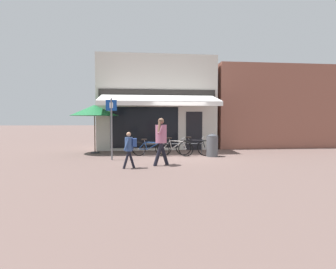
# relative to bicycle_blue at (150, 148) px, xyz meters

# --- Properties ---
(ground_plane) EXTENTS (160.00, 160.00, 0.00)m
(ground_plane) POSITION_rel_bicycle_blue_xyz_m (1.41, -0.22, -0.35)
(ground_plane) COLOR brown
(shop_front) EXTENTS (6.59, 4.98, 5.21)m
(shop_front) POSITION_rel_bicycle_blue_xyz_m (0.52, 3.79, 2.25)
(shop_front) COLOR beige
(shop_front) RESTS_ON ground_plane
(neighbour_building) EXTENTS (7.55, 4.00, 4.86)m
(neighbour_building) POSITION_rel_bicycle_blue_xyz_m (7.79, 4.31, 2.08)
(neighbour_building) COLOR #8E5647
(neighbour_building) RESTS_ON ground_plane
(bike_rack_rail) EXTENTS (2.77, 0.04, 0.57)m
(bike_rack_rail) POSITION_rel_bicycle_blue_xyz_m (1.05, 0.09, 0.11)
(bike_rack_rail) COLOR #47494F
(bike_rack_rail) RESTS_ON ground_plane
(bicycle_blue) EXTENTS (1.73, 0.73, 0.82)m
(bicycle_blue) POSITION_rel_bicycle_blue_xyz_m (0.00, 0.00, 0.00)
(bicycle_blue) COLOR black
(bicycle_blue) RESTS_ON ground_plane
(bicycle_silver) EXTENTS (1.61, 0.87, 0.85)m
(bicycle_silver) POSITION_rel_bicycle_blue_xyz_m (1.11, -0.04, 0.03)
(bicycle_silver) COLOR black
(bicycle_silver) RESTS_ON ground_plane
(bicycle_black) EXTENTS (1.69, 0.83, 0.90)m
(bicycle_black) POSITION_rel_bicycle_blue_xyz_m (2.00, -0.05, 0.04)
(bicycle_black) COLOR black
(bicycle_black) RESTS_ON ground_plane
(pedestrian_adult) EXTENTS (0.59, 0.69, 1.73)m
(pedestrian_adult) POSITION_rel_bicycle_blue_xyz_m (0.29, -2.45, 0.69)
(pedestrian_adult) COLOR black
(pedestrian_adult) RESTS_ON ground_plane
(pedestrian_child) EXTENTS (0.48, 0.43, 1.24)m
(pedestrian_child) POSITION_rel_bicycle_blue_xyz_m (-0.81, -2.92, 0.42)
(pedestrian_child) COLOR black
(pedestrian_child) RESTS_ON ground_plane
(litter_bin) EXTENTS (0.52, 0.52, 1.04)m
(litter_bin) POSITION_rel_bicycle_blue_xyz_m (2.76, -0.39, 0.17)
(litter_bin) COLOR #515459
(litter_bin) RESTS_ON ground_plane
(parking_sign) EXTENTS (0.44, 0.07, 2.52)m
(parking_sign) POSITION_rel_bicycle_blue_xyz_m (-1.62, -0.97, 1.18)
(parking_sign) COLOR slate
(parking_sign) RESTS_ON ground_plane
(cafe_parasol) EXTENTS (2.35, 2.35, 2.39)m
(cafe_parasol) POSITION_rel_bicycle_blue_xyz_m (-2.69, 1.44, 1.76)
(cafe_parasol) COLOR #4C3D2D
(cafe_parasol) RESTS_ON ground_plane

